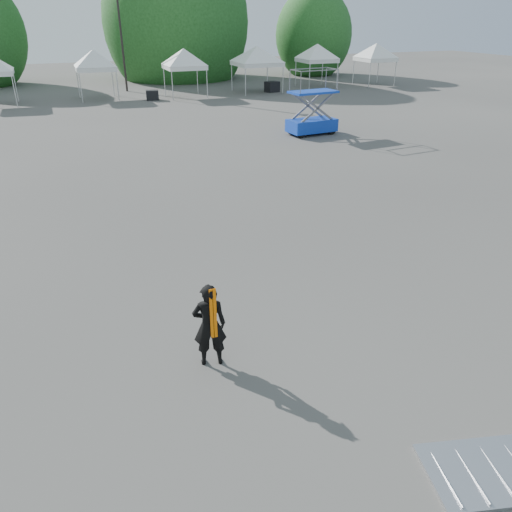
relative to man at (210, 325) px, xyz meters
name	(u,v)px	position (x,y,z in m)	size (l,w,h in m)	color
ground	(211,277)	(0.94, 3.06, -0.79)	(120.00, 120.00, 0.00)	#474442
light_pole_east	(119,14)	(3.94, 35.06, 4.72)	(0.60, 0.25, 9.80)	black
tree_mid_e	(176,22)	(9.94, 42.06, 4.05)	(5.12, 5.12, 7.79)	#382314
tree_far_e	(313,35)	(22.94, 40.06, 2.83)	(3.84, 3.84, 5.84)	#382314
tent_e	(93,53)	(1.46, 31.77, 2.27)	(3.76, 3.76, 3.88)	silver
tent_f	(184,52)	(7.51, 30.38, 2.27)	(3.85, 3.85, 3.88)	silver
tent_g	(257,50)	(13.30, 30.82, 2.27)	(4.59, 4.59, 3.88)	silver
tent_h	(317,47)	(19.02, 31.87, 2.27)	(3.88, 3.88, 3.88)	silver
tent_extra_8	(377,47)	(24.02, 30.88, 2.27)	(3.82, 3.82, 3.88)	silver
man	(210,325)	(0.00, 0.00, 0.00)	(0.65, 0.50, 1.58)	black
scissor_lift	(313,102)	(10.24, 15.80, 0.79)	(2.53, 1.43, 3.14)	#0D2CB5
barrier_mid	(508,469)	(3.04, -3.74, -0.75)	(2.45, 1.65, 0.07)	#A8ABB0
crate_mid	(152,95)	(4.93, 29.86, -0.46)	(0.86, 0.67, 0.67)	black
crate_east	(272,87)	(14.42, 30.44, -0.40)	(1.00, 0.77, 0.77)	black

